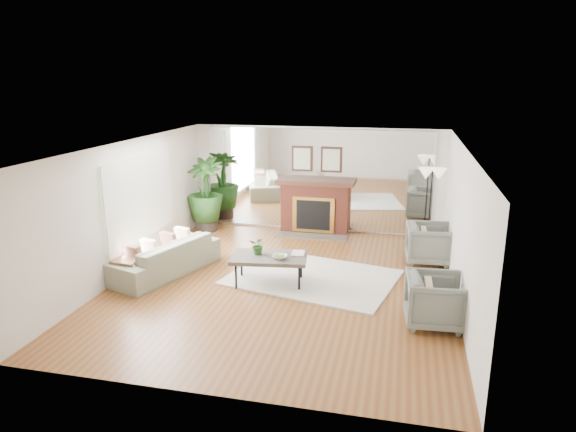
% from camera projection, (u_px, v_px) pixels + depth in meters
% --- Properties ---
extents(ground, '(7.00, 7.00, 0.00)m').
position_uv_depth(ground, '(283.00, 283.00, 9.33)').
color(ground, brown).
rests_on(ground, ground).
extents(wall_left, '(0.02, 7.00, 2.50)m').
position_uv_depth(wall_left, '(129.00, 208.00, 9.65)').
color(wall_left, white).
rests_on(wall_left, ground).
extents(wall_right, '(0.02, 7.00, 2.50)m').
position_uv_depth(wall_right, '(461.00, 228.00, 8.36)').
color(wall_right, white).
rests_on(wall_right, ground).
extents(wall_back, '(6.00, 0.02, 2.50)m').
position_uv_depth(wall_back, '(317.00, 179.00, 12.29)').
color(wall_back, white).
rests_on(wall_back, ground).
extents(mirror_panel, '(5.40, 0.04, 2.40)m').
position_uv_depth(mirror_panel, '(317.00, 180.00, 12.27)').
color(mirror_panel, silver).
rests_on(mirror_panel, wall_back).
extents(window_panel, '(0.04, 2.40, 1.50)m').
position_uv_depth(window_panel, '(140.00, 198.00, 9.99)').
color(window_panel, '#B2E09E').
rests_on(window_panel, wall_left).
extents(fireplace, '(1.85, 0.83, 2.05)m').
position_uv_depth(fireplace, '(315.00, 206.00, 12.23)').
color(fireplace, maroon).
rests_on(fireplace, ground).
extents(area_rug, '(3.33, 2.70, 0.03)m').
position_uv_depth(area_rug, '(312.00, 277.00, 9.57)').
color(area_rug, silver).
rests_on(area_rug, ground).
extents(coffee_table, '(1.43, 0.96, 0.54)m').
position_uv_depth(coffee_table, '(269.00, 258.00, 9.18)').
color(coffee_table, '#584E45').
rests_on(coffee_table, ground).
extents(sofa, '(1.56, 2.43, 0.66)m').
position_uv_depth(sofa, '(165.00, 257.00, 9.73)').
color(sofa, gray).
rests_on(sofa, ground).
extents(armchair_back, '(0.93, 0.91, 0.80)m').
position_uv_depth(armchair_back, '(429.00, 244.00, 10.27)').
color(armchair_back, slate).
rests_on(armchair_back, ground).
extents(armchair_front, '(0.92, 0.89, 0.78)m').
position_uv_depth(armchair_front, '(435.00, 301.00, 7.68)').
color(armchair_front, slate).
rests_on(armchair_front, ground).
extents(side_table, '(0.50, 0.50, 0.52)m').
position_uv_depth(side_table, '(128.00, 263.00, 9.10)').
color(side_table, brown).
rests_on(side_table, ground).
extents(potted_ficus, '(0.95, 0.95, 1.79)m').
position_uv_depth(potted_ficus, '(205.00, 192.00, 12.31)').
color(potted_ficus, black).
rests_on(potted_ficus, ground).
extents(floor_lamp, '(0.58, 0.32, 1.79)m').
position_uv_depth(floor_lamp, '(432.00, 180.00, 10.76)').
color(floor_lamp, black).
rests_on(floor_lamp, ground).
extents(tabletop_plant, '(0.33, 0.30, 0.33)m').
position_uv_depth(tabletop_plant, '(258.00, 245.00, 9.22)').
color(tabletop_plant, '#295820').
rests_on(tabletop_plant, coffee_table).
extents(fruit_bowl, '(0.28, 0.28, 0.07)m').
position_uv_depth(fruit_bowl, '(280.00, 257.00, 9.03)').
color(fruit_bowl, brown).
rests_on(fruit_bowl, coffee_table).
extents(book, '(0.26, 0.34, 0.02)m').
position_uv_depth(book, '(292.00, 253.00, 9.28)').
color(book, brown).
rests_on(book, coffee_table).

